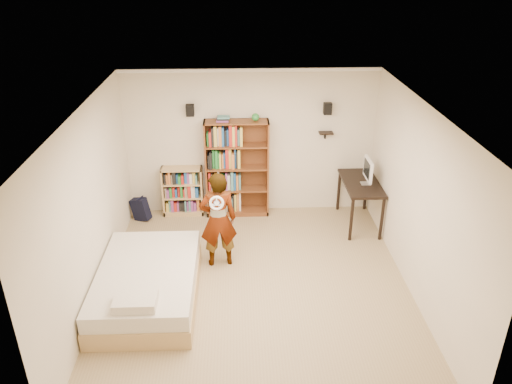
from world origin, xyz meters
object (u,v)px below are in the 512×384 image
low_bookshelf (183,191)px  person (218,220)px  daybed (147,280)px  tall_bookshelf (237,169)px  computer_desk (359,203)px

low_bookshelf → person: size_ratio=0.59×
low_bookshelf → person: person is taller
daybed → person: bearing=41.0°
tall_bookshelf → daybed: (-1.29, -2.53, -0.60)m
low_bookshelf → daybed: low_bookshelf is taller
tall_bookshelf → daybed: bearing=-117.0°
person → computer_desk: bearing=-162.7°
tall_bookshelf → person: 1.70m
daybed → person: person is taller
tall_bookshelf → daybed: size_ratio=0.86×
daybed → person: 1.39m
computer_desk → daybed: (-3.47, -2.04, -0.10)m
computer_desk → tall_bookshelf: bearing=167.3°
computer_desk → person: (-2.48, -1.18, 0.37)m
low_bookshelf → daybed: size_ratio=0.44×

